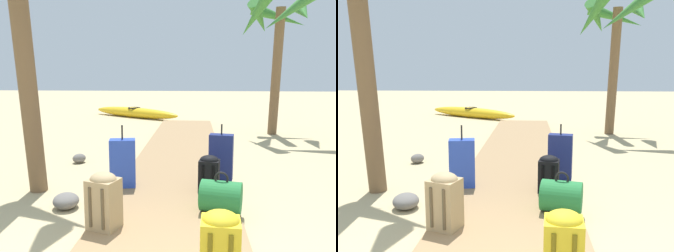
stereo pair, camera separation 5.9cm
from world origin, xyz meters
TOP-DOWN VIEW (x-y plane):
  - ground_plane at (0.00, 3.94)m, footprint 60.00×60.00m
  - boardwalk at (0.00, 4.93)m, footprint 1.62×9.85m
  - suitcase_blue at (-0.72, 2.80)m, footprint 0.38×0.27m
  - backpack_tan at (-0.63, 1.51)m, footprint 0.36×0.34m
  - backpack_yellow at (0.48, 0.70)m, footprint 0.31×0.29m
  - duffel_bag_green at (0.59, 2.01)m, footprint 0.53×0.45m
  - backpack_black at (0.48, 2.67)m, footprint 0.30×0.28m
  - suitcase_navy at (0.68, 3.24)m, footprint 0.38×0.26m
  - palm_tree_far_right at (2.41, 7.57)m, footprint 2.07×2.15m
  - kayak at (-2.09, 11.20)m, footprint 3.83×2.70m
  - rock_left_mid at (-1.29, 2.16)m, footprint 0.43×0.45m
  - rock_left_near at (-1.88, 4.29)m, footprint 0.32×0.33m

SIDE VIEW (x-z plane):
  - ground_plane at x=0.00m, z-range 0.00..0.00m
  - boardwalk at x=0.00m, z-range 0.00..0.08m
  - rock_left_near at x=-1.88m, z-range 0.00..0.17m
  - rock_left_mid at x=-1.29m, z-range 0.00..0.19m
  - kayak at x=-2.09m, z-range 0.00..0.40m
  - duffel_bag_green at x=0.59m, z-range 0.03..0.50m
  - backpack_black at x=0.48m, z-range 0.09..0.59m
  - backpack_yellow at x=0.48m, z-range 0.09..0.65m
  - backpack_tan at x=-0.63m, z-range 0.09..0.68m
  - suitcase_blue at x=-0.72m, z-range -0.02..0.85m
  - suitcase_navy at x=0.68m, z-range 0.00..0.84m
  - palm_tree_far_right at x=2.41m, z-range 1.02..4.83m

